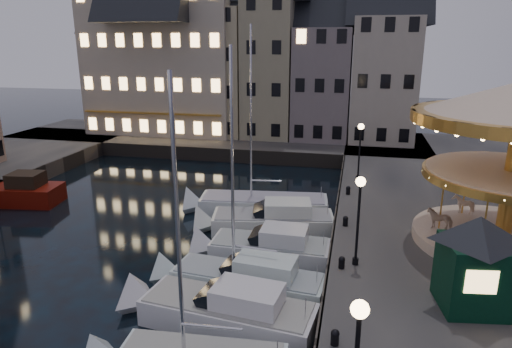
% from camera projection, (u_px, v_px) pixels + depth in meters
% --- Properties ---
extents(ground, '(160.00, 160.00, 0.00)m').
position_uv_depth(ground, '(199.00, 283.00, 21.72)').
color(ground, black).
rests_on(ground, ground).
extents(quay_east, '(16.00, 56.00, 1.30)m').
position_uv_depth(quay_east, '(486.00, 245.00, 24.24)').
color(quay_east, '#474442').
rests_on(quay_east, ground).
extents(quay_north, '(44.00, 12.00, 1.30)m').
position_uv_depth(quay_north, '(215.00, 141.00, 49.44)').
color(quay_north, '#474442').
rests_on(quay_north, ground).
extents(quaywall_e, '(0.15, 44.00, 1.30)m').
position_uv_depth(quaywall_e, '(334.00, 232.00, 25.91)').
color(quaywall_e, '#47423A').
rests_on(quaywall_e, ground).
extents(quaywall_n, '(48.00, 0.15, 1.30)m').
position_uv_depth(quaywall_n, '(216.00, 155.00, 43.40)').
color(quaywall_n, '#47423A').
rests_on(quaywall_n, ground).
extents(streetlamp_b, '(0.44, 0.44, 4.17)m').
position_uv_depth(streetlamp_b, '(359.00, 208.00, 20.03)').
color(streetlamp_b, black).
rests_on(streetlamp_b, quay_east).
extents(streetlamp_c, '(0.44, 0.44, 4.17)m').
position_uv_depth(streetlamp_c, '(360.00, 144.00, 32.68)').
color(streetlamp_c, black).
rests_on(streetlamp_c, quay_east).
extents(bollard_a, '(0.30, 0.30, 0.57)m').
position_uv_depth(bollard_a, '(335.00, 337.00, 15.21)').
color(bollard_a, black).
rests_on(bollard_a, quay_east).
extents(bollard_b, '(0.30, 0.30, 0.57)m').
position_uv_depth(bollard_b, '(342.00, 262.00, 20.37)').
color(bollard_b, black).
rests_on(bollard_b, quay_east).
extents(bollard_c, '(0.30, 0.30, 0.57)m').
position_uv_depth(bollard_c, '(345.00, 221.00, 25.05)').
color(bollard_c, black).
rests_on(bollard_c, quay_east).
extents(bollard_d, '(0.30, 0.30, 0.57)m').
position_uv_depth(bollard_d, '(348.00, 190.00, 30.20)').
color(bollard_d, black).
rests_on(bollard_d, quay_east).
extents(townhouse_na, '(5.50, 8.00, 12.80)m').
position_uv_depth(townhouse_na, '(122.00, 71.00, 51.72)').
color(townhouse_na, slate).
rests_on(townhouse_na, quay_north).
extents(townhouse_nb, '(6.16, 8.00, 13.80)m').
position_uv_depth(townhouse_nb, '(167.00, 67.00, 50.44)').
color(townhouse_nb, gray).
rests_on(townhouse_nb, quay_north).
extents(townhouse_nc, '(6.82, 8.00, 14.80)m').
position_uv_depth(townhouse_nc, '(219.00, 63.00, 49.04)').
color(townhouse_nc, tan).
rests_on(townhouse_nc, quay_north).
extents(townhouse_nd, '(5.50, 8.00, 15.80)m').
position_uv_depth(townhouse_nd, '(271.00, 59.00, 47.69)').
color(townhouse_nd, gray).
rests_on(townhouse_nd, quay_north).
extents(townhouse_ne, '(6.16, 8.00, 12.80)m').
position_uv_depth(townhouse_ne, '(323.00, 74.00, 46.98)').
color(townhouse_ne, slate).
rests_on(townhouse_ne, quay_north).
extents(townhouse_nf, '(6.82, 8.00, 13.80)m').
position_uv_depth(townhouse_nf, '(384.00, 70.00, 45.58)').
color(townhouse_nf, '#A89D8E').
rests_on(townhouse_nf, quay_north).
extents(hotel_corner, '(17.60, 9.00, 16.80)m').
position_uv_depth(hotel_corner, '(166.00, 53.00, 50.01)').
color(hotel_corner, '#BEB19A').
rests_on(hotel_corner, quay_north).
extents(motorboat_b, '(8.10, 3.19, 2.15)m').
position_uv_depth(motorboat_b, '(219.00, 311.00, 18.36)').
color(motorboat_b, silver).
rests_on(motorboat_b, ground).
extents(motorboat_c, '(7.99, 2.74, 10.56)m').
position_uv_depth(motorboat_c, '(240.00, 280.00, 20.66)').
color(motorboat_c, silver).
rests_on(motorboat_c, ground).
extents(motorboat_d, '(7.14, 2.39, 2.15)m').
position_uv_depth(motorboat_d, '(262.00, 249.00, 23.80)').
color(motorboat_d, silver).
rests_on(motorboat_d, ground).
extents(motorboat_e, '(8.32, 3.73, 2.15)m').
position_uv_depth(motorboat_e, '(266.00, 221.00, 27.44)').
color(motorboat_e, white).
rests_on(motorboat_e, ground).
extents(motorboat_f, '(9.52, 3.54, 12.59)m').
position_uv_depth(motorboat_f, '(255.00, 205.00, 30.52)').
color(motorboat_f, silver).
rests_on(motorboat_f, ground).
extents(red_fishing_boat, '(7.67, 3.50, 5.92)m').
position_uv_depth(red_fishing_boat, '(10.00, 193.00, 32.32)').
color(red_fishing_boat, '#5D0D05').
rests_on(red_fishing_boat, ground).
extents(ticket_kiosk, '(3.59, 3.59, 4.20)m').
position_uv_depth(ticket_kiosk, '(477.00, 247.00, 16.78)').
color(ticket_kiosk, black).
rests_on(ticket_kiosk, quay_east).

